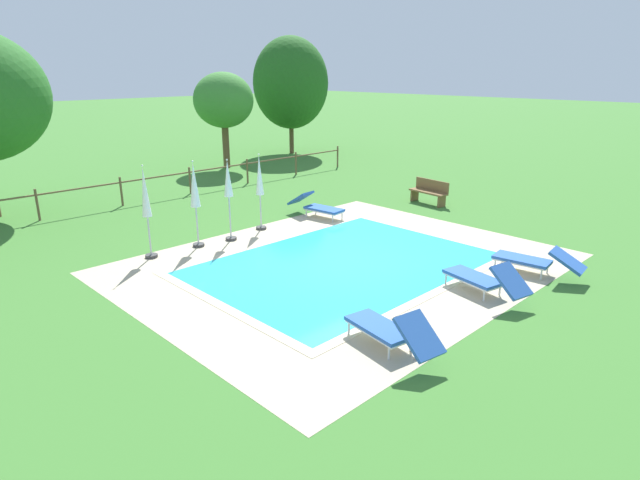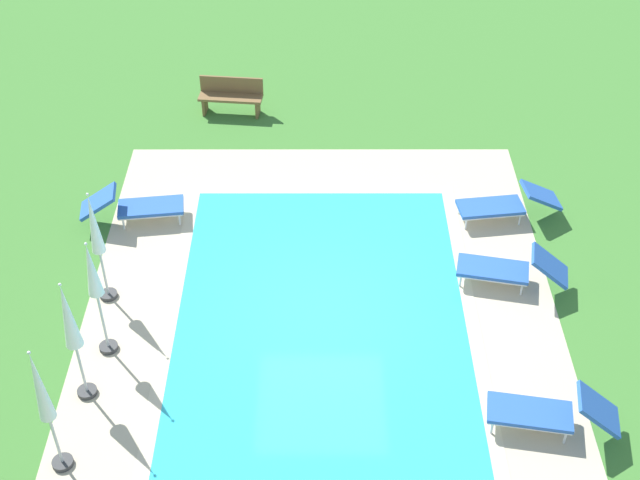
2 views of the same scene
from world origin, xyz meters
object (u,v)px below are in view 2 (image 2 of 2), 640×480
sun_lounger_north_far (136,206)px  patio_umbrella_closed_row_west (70,323)px  sun_lounger_north_end (505,204)px  patio_umbrella_closed_row_centre (95,233)px  sun_lounger_north_mid (549,412)px  sun_lounger_north_near_steps (509,269)px  wooden_bench_lawn_side (231,95)px  patio_umbrella_closed_row_mid_west (42,396)px  patio_umbrella_closed_row_mid_east (94,280)px

sun_lounger_north_far → patio_umbrella_closed_row_west: patio_umbrella_closed_row_west is taller
sun_lounger_north_end → patio_umbrella_closed_row_centre: size_ratio=0.91×
sun_lounger_north_mid → patio_umbrella_closed_row_centre: bearing=67.9°
sun_lounger_north_near_steps → sun_lounger_north_mid: (-3.33, -0.06, 0.00)m
patio_umbrella_closed_row_west → wooden_bench_lawn_side: 8.97m
patio_umbrella_closed_row_west → patio_umbrella_closed_row_centre: 2.29m
sun_lounger_north_mid → patio_umbrella_closed_row_mid_west: (-0.68, 7.37, 1.19)m
patio_umbrella_closed_row_centre → patio_umbrella_closed_row_mid_east: 1.33m
sun_lounger_north_far → wooden_bench_lawn_side: size_ratio=1.36×
patio_umbrella_closed_row_mid_west → patio_umbrella_closed_row_west: bearing=-3.4°
sun_lounger_north_end → wooden_bench_lawn_side: 7.14m
patio_umbrella_closed_row_mid_west → patio_umbrella_closed_row_mid_east: (2.37, -0.24, 0.01)m
sun_lounger_north_near_steps → sun_lounger_north_mid: 3.33m
patio_umbrella_closed_row_mid_west → patio_umbrella_closed_row_mid_east: patio_umbrella_closed_row_mid_west is taller
patio_umbrella_closed_row_mid_west → wooden_bench_lawn_side: (10.12, -1.75, -1.10)m
patio_umbrella_closed_row_centre → patio_umbrella_closed_row_mid_east: patio_umbrella_closed_row_mid_east is taller
sun_lounger_north_mid → patio_umbrella_closed_row_mid_east: bearing=76.7°
sun_lounger_north_far → patio_umbrella_closed_row_centre: (-2.25, 0.17, 1.13)m
sun_lounger_north_near_steps → patio_umbrella_closed_row_mid_west: 8.43m
sun_lounger_north_far → patio_umbrella_closed_row_mid_west: bearing=178.4°
sun_lounger_north_near_steps → wooden_bench_lawn_side: 8.26m
sun_lounger_north_far → wooden_bench_lawn_side: bearing=-20.7°
sun_lounger_north_far → patio_umbrella_closed_row_west: 4.70m
sun_lounger_north_mid → sun_lounger_north_near_steps: bearing=1.0°
wooden_bench_lawn_side → sun_lounger_north_mid: bearing=-149.2°
sun_lounger_north_far → wooden_bench_lawn_side: (4.20, -1.59, 0.10)m
sun_lounger_north_end → patio_umbrella_closed_row_mid_east: bearing=116.3°
sun_lounger_north_end → sun_lounger_north_mid: bearing=177.9°
sun_lounger_north_end → wooden_bench_lawn_side: wooden_bench_lawn_side is taller
sun_lounger_north_end → wooden_bench_lawn_side: size_ratio=1.38×
sun_lounger_north_mid → patio_umbrella_closed_row_mid_west: size_ratio=0.84×
sun_lounger_north_near_steps → sun_lounger_north_far: size_ratio=0.99×
sun_lounger_north_end → sun_lounger_north_far: bearing=90.5°
sun_lounger_north_far → sun_lounger_north_end: (0.07, -7.40, -0.01)m
sun_lounger_north_end → patio_umbrella_closed_row_mid_west: bearing=128.4°
sun_lounger_north_near_steps → wooden_bench_lawn_side: (6.11, 5.56, 0.09)m
patio_umbrella_closed_row_centre → wooden_bench_lawn_side: size_ratio=1.52×
patio_umbrella_closed_row_west → sun_lounger_north_mid: bearing=-95.5°
patio_umbrella_closed_row_mid_east → wooden_bench_lawn_side: bearing=-11.0°
patio_umbrella_closed_row_west → sun_lounger_north_far: bearing=-1.1°
sun_lounger_north_mid → sun_lounger_north_far: 8.91m
patio_umbrella_closed_row_mid_west → patio_umbrella_closed_row_mid_east: bearing=-5.9°
patio_umbrella_closed_row_west → patio_umbrella_closed_row_centre: patio_umbrella_closed_row_west is taller
sun_lounger_north_near_steps → wooden_bench_lawn_side: size_ratio=1.35×
patio_umbrella_closed_row_mid_west → wooden_bench_lawn_side: 10.33m
sun_lounger_north_far → patio_umbrella_closed_row_west: bearing=178.9°
sun_lounger_north_near_steps → patio_umbrella_closed_row_mid_east: size_ratio=0.88×
sun_lounger_north_near_steps → patio_umbrella_closed_row_west: bearing=110.0°
sun_lounger_north_mid → patio_umbrella_closed_row_centre: (2.99, 7.37, 1.12)m
sun_lounger_north_near_steps → sun_lounger_north_far: bearing=75.0°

